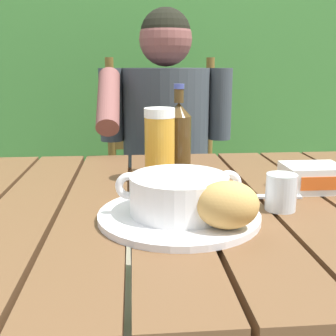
{
  "coord_description": "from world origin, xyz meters",
  "views": [
    {
      "loc": [
        -0.06,
        -0.82,
        1.01
      ],
      "look_at": [
        0.01,
        -0.01,
        0.8
      ],
      "focal_mm": 44.42,
      "sensor_mm": 36.0,
      "label": 1
    }
  ],
  "objects_px": {
    "chair_near_diner": "(163,187)",
    "person_eating": "(166,147)",
    "serving_plate": "(179,215)",
    "bread_roll": "(227,205)",
    "soup_bowl": "(179,193)",
    "water_glass_small": "(281,192)",
    "table_knife": "(254,196)",
    "butter_tub": "(312,178)",
    "beer_glass": "(160,144)",
    "beer_bottle": "(179,137)"
  },
  "relations": [
    {
      "from": "serving_plate",
      "to": "beer_glass",
      "type": "bearing_deg",
      "value": 93.73
    },
    {
      "from": "serving_plate",
      "to": "table_knife",
      "type": "height_order",
      "value": "serving_plate"
    },
    {
      "from": "water_glass_small",
      "to": "soup_bowl",
      "type": "bearing_deg",
      "value": -171.3
    },
    {
      "from": "person_eating",
      "to": "beer_glass",
      "type": "xyz_separation_m",
      "value": [
        -0.06,
        -0.53,
        0.11
      ]
    },
    {
      "from": "person_eating",
      "to": "bread_roll",
      "type": "relative_size",
      "value": 10.79
    },
    {
      "from": "chair_near_diner",
      "to": "beer_glass",
      "type": "distance_m",
      "value": 0.8
    },
    {
      "from": "serving_plate",
      "to": "water_glass_small",
      "type": "relative_size",
      "value": 4.16
    },
    {
      "from": "person_eating",
      "to": "beer_glass",
      "type": "relative_size",
      "value": 6.92
    },
    {
      "from": "soup_bowl",
      "to": "butter_tub",
      "type": "xyz_separation_m",
      "value": [
        0.31,
        0.15,
        -0.02
      ]
    },
    {
      "from": "bread_roll",
      "to": "beer_bottle",
      "type": "xyz_separation_m",
      "value": [
        -0.03,
        0.41,
        0.04
      ]
    },
    {
      "from": "butter_tub",
      "to": "beer_bottle",
      "type": "bearing_deg",
      "value": 147.13
    },
    {
      "from": "water_glass_small",
      "to": "table_knife",
      "type": "height_order",
      "value": "water_glass_small"
    },
    {
      "from": "water_glass_small",
      "to": "butter_tub",
      "type": "relative_size",
      "value": 0.56
    },
    {
      "from": "bread_roll",
      "to": "serving_plate",
      "type": "bearing_deg",
      "value": 130.6
    },
    {
      "from": "chair_near_diner",
      "to": "person_eating",
      "type": "bearing_deg",
      "value": -90.84
    },
    {
      "from": "beer_glass",
      "to": "bread_roll",
      "type": "bearing_deg",
      "value": -75.89
    },
    {
      "from": "bread_roll",
      "to": "soup_bowl",
      "type": "bearing_deg",
      "value": 130.6
    },
    {
      "from": "butter_tub",
      "to": "soup_bowl",
      "type": "bearing_deg",
      "value": -154.46
    },
    {
      "from": "water_glass_small",
      "to": "table_knife",
      "type": "relative_size",
      "value": 0.43
    },
    {
      "from": "bread_roll",
      "to": "water_glass_small",
      "type": "relative_size",
      "value": 1.58
    },
    {
      "from": "butter_tub",
      "to": "table_knife",
      "type": "bearing_deg",
      "value": -162.77
    },
    {
      "from": "bread_roll",
      "to": "butter_tub",
      "type": "bearing_deg",
      "value": 43.47
    },
    {
      "from": "serving_plate",
      "to": "butter_tub",
      "type": "relative_size",
      "value": 2.32
    },
    {
      "from": "beer_bottle",
      "to": "water_glass_small",
      "type": "distance_m",
      "value": 0.35
    },
    {
      "from": "soup_bowl",
      "to": "bread_roll",
      "type": "relative_size",
      "value": 2.04
    },
    {
      "from": "person_eating",
      "to": "serving_plate",
      "type": "bearing_deg",
      "value": -92.91
    },
    {
      "from": "chair_near_diner",
      "to": "water_glass_small",
      "type": "height_order",
      "value": "chair_near_diner"
    },
    {
      "from": "soup_bowl",
      "to": "table_knife",
      "type": "xyz_separation_m",
      "value": [
        0.17,
        0.11,
        -0.04
      ]
    },
    {
      "from": "serving_plate",
      "to": "soup_bowl",
      "type": "bearing_deg",
      "value": 0.0
    },
    {
      "from": "chair_near_diner",
      "to": "table_knife",
      "type": "bearing_deg",
      "value": -81.91
    },
    {
      "from": "chair_near_diner",
      "to": "serving_plate",
      "type": "bearing_deg",
      "value": -92.49
    },
    {
      "from": "person_eating",
      "to": "beer_glass",
      "type": "bearing_deg",
      "value": -96.21
    },
    {
      "from": "serving_plate",
      "to": "beer_bottle",
      "type": "height_order",
      "value": "beer_bottle"
    },
    {
      "from": "serving_plate",
      "to": "table_knife",
      "type": "xyz_separation_m",
      "value": [
        0.17,
        0.11,
        -0.0
      ]
    },
    {
      "from": "soup_bowl",
      "to": "butter_tub",
      "type": "height_order",
      "value": "soup_bowl"
    },
    {
      "from": "bread_roll",
      "to": "butter_tub",
      "type": "height_order",
      "value": "bread_roll"
    },
    {
      "from": "water_glass_small",
      "to": "butter_tub",
      "type": "distance_m",
      "value": 0.16
    },
    {
      "from": "person_eating",
      "to": "butter_tub",
      "type": "height_order",
      "value": "person_eating"
    },
    {
      "from": "serving_plate",
      "to": "person_eating",
      "type": "bearing_deg",
      "value": 87.09
    },
    {
      "from": "butter_tub",
      "to": "chair_near_diner",
      "type": "bearing_deg",
      "value": 107.75
    },
    {
      "from": "soup_bowl",
      "to": "table_knife",
      "type": "height_order",
      "value": "soup_bowl"
    },
    {
      "from": "person_eating",
      "to": "beer_glass",
      "type": "height_order",
      "value": "person_eating"
    },
    {
      "from": "person_eating",
      "to": "butter_tub",
      "type": "bearing_deg",
      "value": -67.02
    },
    {
      "from": "beer_bottle",
      "to": "table_knife",
      "type": "xyz_separation_m",
      "value": [
        0.13,
        -0.22,
        -0.09
      ]
    },
    {
      "from": "serving_plate",
      "to": "soup_bowl",
      "type": "xyz_separation_m",
      "value": [
        0.0,
        0.0,
        0.04
      ]
    },
    {
      "from": "person_eating",
      "to": "soup_bowl",
      "type": "distance_m",
      "value": 0.8
    },
    {
      "from": "soup_bowl",
      "to": "butter_tub",
      "type": "relative_size",
      "value": 1.8
    },
    {
      "from": "chair_near_diner",
      "to": "beer_bottle",
      "type": "relative_size",
      "value": 4.58
    },
    {
      "from": "bread_roll",
      "to": "table_knife",
      "type": "xyz_separation_m",
      "value": [
        0.1,
        0.19,
        -0.05
      ]
    },
    {
      "from": "serving_plate",
      "to": "beer_glass",
      "type": "relative_size",
      "value": 1.69
    }
  ]
}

